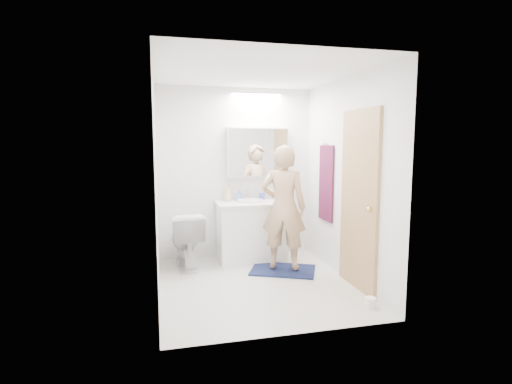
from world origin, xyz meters
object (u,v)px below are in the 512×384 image
object	(u,v)px
soap_bottle_b	(239,195)
vanity_cabinet	(251,232)
person	(284,207)
soap_bottle_a	(228,193)
toothbrush_cup	(262,197)
medicine_cabinet	(258,152)
toilet_paper_roll	(370,302)
toilet	(186,240)

from	to	relation	value
soap_bottle_b	vanity_cabinet	bearing A→B (deg)	-53.80
person	soap_bottle_b	size ratio (longest dim) A/B	10.12
soap_bottle_a	toothbrush_cup	world-z (taller)	soap_bottle_a
vanity_cabinet	soap_bottle_b	bearing A→B (deg)	126.20
soap_bottle_a	vanity_cabinet	bearing A→B (deg)	-26.83
medicine_cabinet	toilet_paper_roll	xyz separation A→B (m)	(0.65, -2.07, -1.45)
vanity_cabinet	person	size ratio (longest dim) A/B	0.58
medicine_cabinet	soap_bottle_b	world-z (taller)	medicine_cabinet
vanity_cabinet	toilet	distance (m)	0.91
person	soap_bottle_a	world-z (taller)	person
medicine_cabinet	soap_bottle_a	size ratio (longest dim) A/B	3.68
soap_bottle_a	toilet_paper_roll	size ratio (longest dim) A/B	2.17
soap_bottle_a	toilet	bearing A→B (deg)	-156.53
vanity_cabinet	medicine_cabinet	xyz separation A→B (m)	(0.15, 0.21, 1.11)
soap_bottle_a	toilet_paper_roll	xyz separation A→B (m)	(1.09, -2.01, -0.89)
soap_bottle_a	soap_bottle_b	world-z (taller)	soap_bottle_a
medicine_cabinet	person	xyz separation A→B (m)	(0.14, -0.79, -0.67)
person	soap_bottle_a	xyz separation A→B (m)	(-0.58, 0.73, 0.11)
vanity_cabinet	toothbrush_cup	xyz separation A→B (m)	(0.20, 0.16, 0.48)
toilet	medicine_cabinet	bearing A→B (deg)	-168.27
soap_bottle_b	toilet_paper_roll	size ratio (longest dim) A/B	1.40
soap_bottle_a	person	bearing A→B (deg)	-51.19
medicine_cabinet	soap_bottle_a	world-z (taller)	medicine_cabinet
soap_bottle_a	toilet_paper_roll	bearing A→B (deg)	-61.48
toothbrush_cup	toilet_paper_roll	world-z (taller)	toothbrush_cup
vanity_cabinet	toothbrush_cup	bearing A→B (deg)	38.80
person	toothbrush_cup	bearing A→B (deg)	-58.60
vanity_cabinet	toothbrush_cup	size ratio (longest dim) A/B	9.07
toilet	toothbrush_cup	bearing A→B (deg)	-171.44
toothbrush_cup	medicine_cabinet	bearing A→B (deg)	135.98
toilet	soap_bottle_a	xyz separation A→B (m)	(0.61, 0.27, 0.57)
vanity_cabinet	toilet_paper_roll	xyz separation A→B (m)	(0.80, -1.86, -0.34)
soap_bottle_b	toothbrush_cup	world-z (taller)	soap_bottle_b
toothbrush_cup	toilet_paper_roll	distance (m)	2.26
soap_bottle_b	toothbrush_cup	distance (m)	0.33
toilet	soap_bottle_b	world-z (taller)	soap_bottle_b
soap_bottle_a	medicine_cabinet	bearing A→B (deg)	7.70
vanity_cabinet	toilet_paper_roll	world-z (taller)	vanity_cabinet
toilet_paper_roll	toothbrush_cup	bearing A→B (deg)	106.45
medicine_cabinet	person	distance (m)	1.04
medicine_cabinet	vanity_cabinet	bearing A→B (deg)	-125.05
vanity_cabinet	toilet	xyz separation A→B (m)	(-0.91, -0.11, -0.02)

